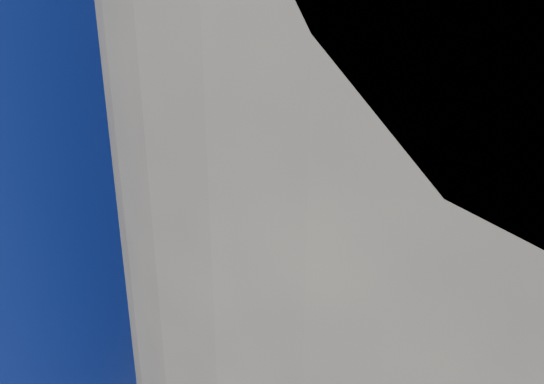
% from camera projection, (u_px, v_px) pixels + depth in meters
% --- Properties ---
extents(ground, '(80.00, 80.00, 0.00)m').
position_uv_depth(ground, '(160.00, 354.00, 3.47)').
color(ground, black).
rests_on(ground, ground).
extents(pline_front, '(3.00, 0.12, 0.01)m').
position_uv_depth(pline_front, '(382.00, 178.00, 8.90)').
color(pline_front, silver).
rests_on(pline_front, ground).
extents(pline_side, '(0.12, 7.00, 0.01)m').
position_uv_depth(pline_side, '(242.00, 221.00, 6.44)').
color(pline_side, silver).
rests_on(pline_side, ground).
extents(retro_coupe, '(1.95, 4.18, 1.38)m').
position_uv_depth(retro_coupe, '(331.00, 183.00, 5.90)').
color(retro_coupe, slate).
rests_on(retro_coupe, ground).
extents(cat, '(0.24, 0.55, 0.29)m').
position_uv_depth(cat, '(262.00, 274.00, 4.51)').
color(cat, '#63564C').
rests_on(cat, ground).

